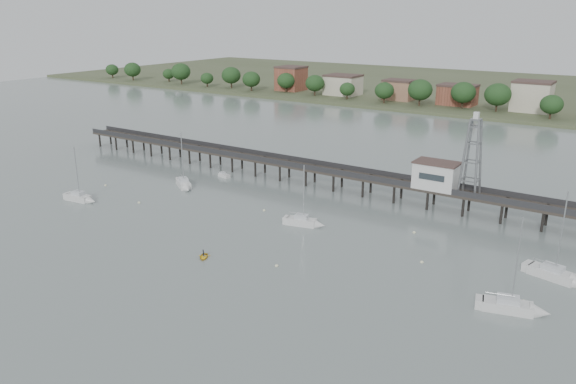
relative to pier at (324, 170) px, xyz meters
name	(u,v)px	position (x,y,z in m)	size (l,w,h in m)	color
ground_plane	(100,295)	(0.00, -60.00, -3.79)	(500.00, 500.00, 0.00)	slate
pier	(324,170)	(0.00, 0.00, 0.00)	(150.00, 5.00, 5.50)	#2D2823
pier_building	(436,175)	(25.00, 0.00, 2.87)	(8.40, 5.40, 5.30)	silver
lattice_tower	(472,157)	(31.50, 0.00, 7.31)	(3.20, 3.20, 15.50)	slate
sailboat_c	(307,223)	(9.58, -22.36, -3.14)	(7.35, 3.62, 11.79)	silver
sailboat_b	(185,185)	(-24.68, -17.87, -3.15)	(7.68, 6.21, 12.85)	silver
sailboat_a	(82,198)	(-35.55, -36.11, -3.15)	(7.38, 2.96, 11.97)	silver
sailboat_e	(562,277)	(51.33, -20.72, -3.16)	(8.88, 4.47, 14.07)	silver
sailboat_d	(518,308)	(48.22, -33.34, -3.15)	(8.59, 4.41, 13.63)	silver
white_tender	(224,175)	(-23.18, -6.40, -3.41)	(3.42, 2.07, 1.24)	silver
yellow_dinghy	(204,258)	(3.44, -43.05, -3.79)	(1.88, 0.55, 2.64)	yellow
dinghy_occupant	(204,258)	(3.44, -43.05, -3.79)	(0.42, 1.16, 0.28)	black
mooring_buoys	(286,231)	(7.82, -26.62, -3.71)	(89.43, 24.96, 0.39)	#FAFBC3
far_shore	(516,92)	(0.36, 179.58, -2.85)	(500.00, 170.00, 10.40)	#475133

